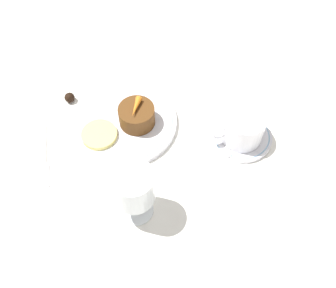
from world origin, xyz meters
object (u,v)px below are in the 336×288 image
dinner_plate (124,122)px  fork (44,156)px  dessert_cake (138,115)px  coffee_cup (243,127)px  wine_glass (134,188)px

dinner_plate → fork: dinner_plate is taller
dessert_cake → coffee_cup: bearing=151.6°
dinner_plate → fork: size_ratio=1.21×
dinner_plate → wine_glass: size_ratio=1.77×
dinner_plate → dessert_cake: size_ratio=3.00×
wine_glass → fork: wine_glass is taller
coffee_cup → fork: 0.41m
wine_glass → fork: (0.15, -0.18, -0.09)m
dinner_plate → dessert_cake: 0.04m
dinner_plate → fork: (0.18, 0.03, -0.01)m
fork → dinner_plate: bearing=-170.9°
dinner_plate → dessert_cake: dessert_cake is taller
dinner_plate → coffee_cup: coffee_cup is taller
coffee_cup → dessert_cake: coffee_cup is taller
wine_glass → dessert_cake: 0.21m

